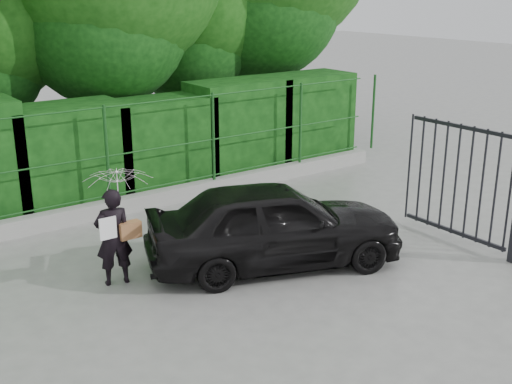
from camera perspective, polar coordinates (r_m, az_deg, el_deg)
ground at (r=8.55m, az=-2.69°, el=-10.99°), size 80.00×80.00×0.00m
kerb at (r=12.19m, az=-14.48°, el=-1.74°), size 14.00×0.25×0.30m
fence at (r=11.96m, az=-13.89°, el=3.20°), size 14.13×0.06×1.80m
hedge at (r=12.83m, az=-16.54°, el=3.21°), size 14.20×1.20×2.24m
gate at (r=10.72m, az=20.47°, el=0.82°), size 0.22×2.33×2.36m
woman at (r=9.29m, az=-12.17°, el=-1.38°), size 0.97×0.99×1.70m
car at (r=9.77m, az=1.64°, el=-2.87°), size 4.20×2.84×1.33m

